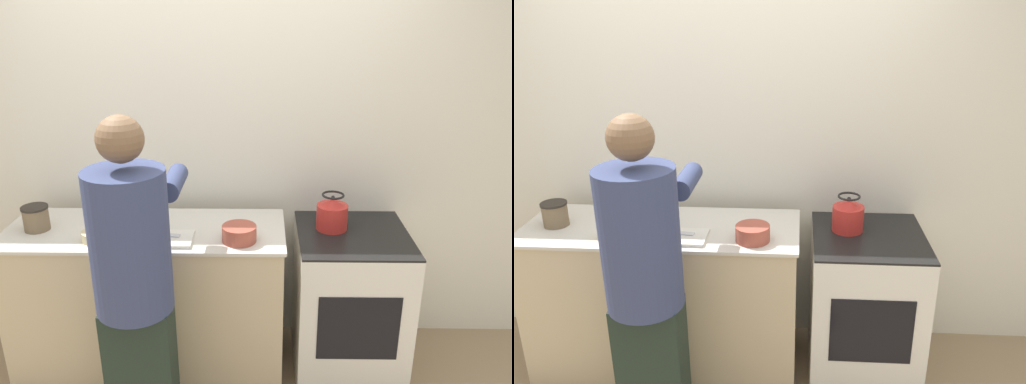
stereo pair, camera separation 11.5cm
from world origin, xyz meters
TOP-DOWN VIEW (x-y plane):
  - wall_back at (0.00, 0.71)m, footprint 8.00×0.05m
  - counter at (-0.35, 0.28)m, footprint 1.55×0.58m
  - oven at (0.80, 0.32)m, footprint 0.62×0.64m
  - person at (-0.28, -0.26)m, footprint 0.40×0.63m
  - cutting_board at (-0.25, 0.13)m, footprint 0.37×0.20m
  - knife at (-0.24, 0.16)m, footprint 0.20×0.06m
  - kettle at (0.69, 0.38)m, footprint 0.18×0.18m
  - bowl_prep at (0.17, 0.13)m, footprint 0.18×0.18m
  - bowl_mixing at (-0.58, 0.13)m, footprint 0.14×0.14m
  - canister_jar at (-0.94, 0.26)m, footprint 0.14×0.14m

SIDE VIEW (x-z plane):
  - oven at x=0.80m, z-range 0.00..0.89m
  - counter at x=-0.35m, z-range 0.00..0.93m
  - person at x=-0.28m, z-range 0.07..1.74m
  - cutting_board at x=-0.25m, z-range 0.93..0.95m
  - knife at x=-0.24m, z-range 0.94..0.95m
  - bowl_mixing at x=-0.58m, z-range 0.93..0.98m
  - bowl_prep at x=0.17m, z-range 0.93..1.01m
  - kettle at x=0.69m, z-range 0.87..1.08m
  - canister_jar at x=-0.94m, z-range 0.93..1.07m
  - wall_back at x=0.00m, z-range 0.00..2.60m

